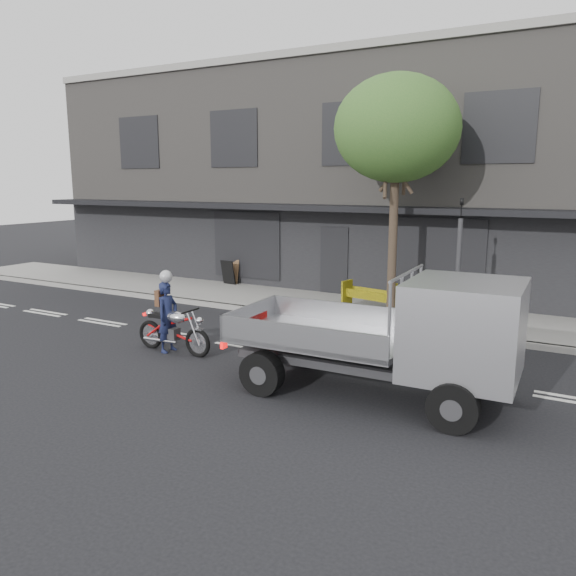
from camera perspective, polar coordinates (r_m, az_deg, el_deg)
The scene contains 11 objects.
ground at distance 13.62m, azimuth -4.31°, elevation -5.90°, with size 80.00×80.00×0.00m, color black.
sidewalk at distance 17.60m, azimuth 4.04°, elevation -1.80°, with size 32.00×3.20×0.15m, color gray.
kerb at distance 16.19m, azimuth 1.67°, elevation -2.89°, with size 32.00×0.20×0.15m, color gray.
building_main at distance 23.34m, azimuth 11.09°, elevation 10.84°, with size 26.00×10.00×8.00m, color slate.
street_tree at distance 15.96m, azimuth 10.98°, elevation 15.54°, with size 3.40×3.40×6.74m.
traffic_light_pole at distance 14.74m, azimuth 16.87°, elevation 1.54°, with size 0.12×0.12×3.50m.
motorcycle at distance 13.23m, azimuth -11.58°, elevation -4.10°, with size 2.10×0.61×1.08m.
rider at distance 13.26m, azimuth -12.13°, elevation -2.90°, with size 0.60×0.39×1.64m, color #171D40.
flatbed_ute at distance 10.04m, azimuth 14.72°, elevation -4.27°, with size 5.19×2.26×2.38m.
construction_barrier at distance 16.62m, azimuth 7.97°, elevation -0.85°, with size 1.53×0.61×0.85m, color yellow, non-canonical shape.
sandwich_board at distance 20.80m, azimuth -6.12°, elevation 1.59°, with size 0.56×0.38×0.89m, color black, non-canonical shape.
Camera 1 is at (7.14, -10.92, 3.91)m, focal length 35.00 mm.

